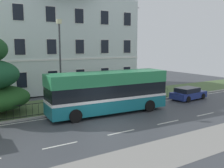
{
  "coord_description": "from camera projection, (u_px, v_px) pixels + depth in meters",
  "views": [
    {
      "loc": [
        -8.62,
        -14.59,
        5.42
      ],
      "look_at": [
        2.8,
        3.82,
        2.11
      ],
      "focal_mm": 41.12,
      "sensor_mm": 36.0,
      "label": 1
    }
  ],
  "objects": [
    {
      "name": "street_lamp_post",
      "position": [
        60.0,
        59.0,
        20.73
      ],
      "size": [
        0.36,
        0.24,
        7.32
      ],
      "color": "#333338",
      "rests_on": "ground_plane"
    },
    {
      "name": "litter_bin",
      "position": [
        146.0,
        94.0,
        25.25
      ],
      "size": [
        0.52,
        0.52,
        1.1
      ],
      "color": "black",
      "rests_on": "ground_plane"
    },
    {
      "name": "iron_verge_railing",
      "position": [
        99.0,
        101.0,
        22.13
      ],
      "size": [
        16.0,
        0.04,
        0.97
      ],
      "color": "black",
      "rests_on": "ground_plane"
    },
    {
      "name": "ground_plane",
      "position": [
        99.0,
        121.0,
        18.5
      ],
      "size": [
        60.0,
        56.0,
        0.18
      ],
      "color": "#3E4247"
    },
    {
      "name": "single_decker_bus",
      "position": [
        108.0,
        92.0,
        20.34
      ],
      "size": [
        9.9,
        3.07,
        3.31
      ],
      "rotation": [
        0.0,
        0.0,
        -0.06
      ],
      "color": "#176F7C",
      "rests_on": "ground_plane"
    },
    {
      "name": "parked_hatchback_00",
      "position": [
        188.0,
        93.0,
        25.72
      ],
      "size": [
        3.91,
        2.18,
        1.21
      ],
      "rotation": [
        0.0,
        0.0,
        0.09
      ],
      "color": "navy",
      "rests_on": "ground_plane"
    },
    {
      "name": "georgian_townhouse",
      "position": [
        51.0,
        37.0,
        31.53
      ],
      "size": [
        19.58,
        10.05,
        12.49
      ],
      "color": "silver",
      "rests_on": "ground_plane"
    }
  ]
}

